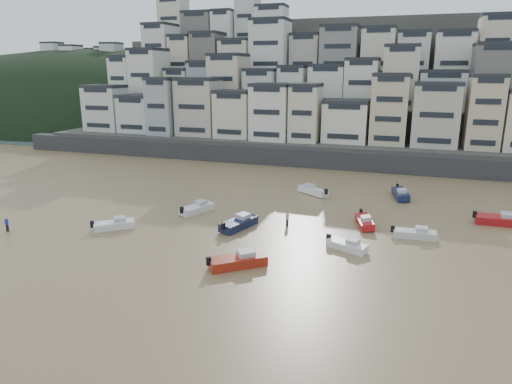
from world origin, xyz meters
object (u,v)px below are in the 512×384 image
(boat_h, at_px, (313,189))
(boat_i, at_px, (401,193))
(person_pink, at_px, (287,219))
(boat_j, at_px, (114,223))
(boat_a, at_px, (238,259))
(boat_b, at_px, (347,244))
(boat_g, at_px, (500,218))
(boat_c, at_px, (239,222))
(boat_d, at_px, (415,232))
(boat_f, at_px, (197,207))
(person_blue, at_px, (7,224))
(boat_e, at_px, (365,220))

(boat_h, height_order, boat_i, boat_i)
(boat_h, xyz_separation_m, person_pink, (-0.03, -15.22, 0.11))
(boat_h, bearing_deg, boat_j, 82.87)
(boat_a, distance_m, boat_b, 12.10)
(boat_j, bearing_deg, boat_g, -19.70)
(boat_c, height_order, boat_d, boat_c)
(boat_a, bearing_deg, boat_j, 123.94)
(boat_f, bearing_deg, boat_j, 165.89)
(boat_h, bearing_deg, boat_b, 144.01)
(boat_c, xyz_separation_m, boat_g, (29.75, 11.28, -0.02))
(person_pink, bearing_deg, boat_b, -34.05)
(person_blue, bearing_deg, person_pink, 21.94)
(boat_a, relative_size, boat_j, 1.19)
(boat_j, xyz_separation_m, person_blue, (-11.37, -4.70, 0.17))
(boat_b, xyz_separation_m, boat_i, (4.77, 22.55, 0.16))
(boat_g, distance_m, boat_i, 14.56)
(boat_j, xyz_separation_m, person_pink, (19.26, 7.63, 0.17))
(boat_c, xyz_separation_m, person_blue, (-25.35, -9.70, 0.04))
(boat_c, distance_m, person_blue, 27.14)
(boat_a, relative_size, person_pink, 3.51)
(person_pink, bearing_deg, boat_h, 89.89)
(person_blue, bearing_deg, boat_a, -1.30)
(boat_e, bearing_deg, boat_c, -84.80)
(boat_h, bearing_deg, person_blue, 74.98)
(boat_g, bearing_deg, boat_a, -140.96)
(boat_c, bearing_deg, boat_i, -24.89)
(boat_g, bearing_deg, person_pink, -161.36)
(boat_b, xyz_separation_m, boat_c, (-13.20, 2.71, 0.18))
(boat_f, relative_size, person_pink, 3.15)
(boat_f, height_order, boat_g, boat_g)
(boat_b, height_order, boat_h, boat_h)
(boat_c, relative_size, boat_h, 1.09)
(boat_d, xyz_separation_m, boat_i, (-1.98, 16.56, 0.12))
(boat_f, distance_m, person_pink, 12.78)
(boat_h, relative_size, boat_j, 1.09)
(boat_f, xyz_separation_m, boat_i, (25.40, 15.86, 0.07))
(boat_b, bearing_deg, boat_h, 133.44)
(boat_b, bearing_deg, boat_e, 105.76)
(boat_f, bearing_deg, boat_e, -63.71)
(boat_a, bearing_deg, person_pink, 44.34)
(boat_b, height_order, person_pink, person_pink)
(boat_a, distance_m, boat_h, 28.26)
(boat_i, bearing_deg, boat_j, -64.03)
(boat_j, bearing_deg, boat_i, -2.26)
(boat_d, distance_m, person_blue, 47.11)
(boat_b, bearing_deg, boat_g, 62.67)
(boat_d, relative_size, boat_g, 0.85)
(boat_c, height_order, boat_h, boat_c)
(boat_i, bearing_deg, boat_d, -5.06)
(boat_g, bearing_deg, boat_i, 143.22)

